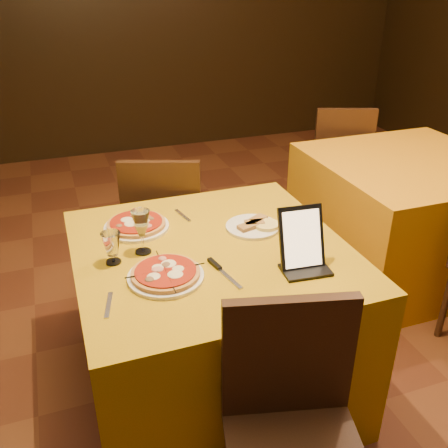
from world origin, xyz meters
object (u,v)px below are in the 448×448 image
object	(u,v)px
pizza_far	(136,225)
tablet	(301,238)
chair_main_far	(167,224)
pizza_near	(166,275)
side_table	(403,216)
wine_glass	(142,232)
main_table	(212,320)
water_glass	(112,248)
chair_side_far	(336,162)

from	to	relation	value
pizza_far	tablet	xyz separation A→B (m)	(0.54, -0.51, 0.10)
chair_main_far	pizza_far	distance (m)	0.69
pizza_near	tablet	distance (m)	0.53
side_table	chair_main_far	bearing A→B (deg)	170.61
side_table	wine_glass	xyz separation A→B (m)	(-1.74, -0.53, 0.47)
main_table	chair_main_far	xyz separation A→B (m)	(0.00, 0.83, 0.08)
main_table	side_table	xyz separation A→B (m)	(1.47, 0.58, 0.00)
main_table	pizza_far	xyz separation A→B (m)	(-0.26, 0.27, 0.39)
side_table	wine_glass	bearing A→B (deg)	-163.09
main_table	wine_glass	size ratio (longest dim) A/B	5.79
wine_glass	water_glass	xyz separation A→B (m)	(-0.13, -0.04, -0.03)
chair_main_far	pizza_far	world-z (taller)	chair_main_far
chair_side_far	tablet	distance (m)	2.09
wine_glass	water_glass	distance (m)	0.13
main_table	water_glass	bearing A→B (deg)	177.57
side_table	chair_side_far	size ratio (longest dim) A/B	1.21
main_table	wine_glass	xyz separation A→B (m)	(-0.27, 0.05, 0.47)
side_table	tablet	xyz separation A→B (m)	(-1.19, -0.83, 0.49)
chair_side_far	tablet	size ratio (longest dim) A/B	3.73
pizza_near	pizza_far	size ratio (longest dim) A/B	1.00
chair_main_far	water_glass	size ratio (longest dim) A/B	7.00
side_table	tablet	world-z (taller)	tablet
side_table	tablet	bearing A→B (deg)	-145.25
wine_glass	side_table	bearing A→B (deg)	16.91
pizza_near	tablet	xyz separation A→B (m)	(0.51, -0.08, 0.10)
chair_main_far	side_table	bearing A→B (deg)	-169.77
water_glass	side_table	bearing A→B (deg)	16.90
pizza_near	water_glass	distance (m)	0.25
pizza_near	pizza_far	bearing A→B (deg)	93.52
side_table	main_table	bearing A→B (deg)	-158.36
water_glass	main_table	bearing A→B (deg)	-2.43
chair_side_far	pizza_near	xyz separation A→B (m)	(-1.70, -1.58, 0.31)
main_table	pizza_near	world-z (taller)	pizza_near
main_table	water_glass	xyz separation A→B (m)	(-0.39, 0.02, 0.44)
pizza_near	pizza_far	xyz separation A→B (m)	(-0.03, 0.43, 0.00)
chair_main_far	tablet	world-z (taller)	tablet
main_table	chair_main_far	size ratio (longest dim) A/B	1.21
main_table	pizza_near	size ratio (longest dim) A/B	3.86
chair_side_far	water_glass	xyz separation A→B (m)	(-1.87, -1.40, 0.36)
chair_side_far	pizza_near	distance (m)	2.34
main_table	chair_main_far	world-z (taller)	chair_main_far
chair_main_far	pizza_near	size ratio (longest dim) A/B	3.19
tablet	pizza_far	bearing A→B (deg)	141.19
pizza_near	water_glass	bearing A→B (deg)	133.16
wine_glass	tablet	distance (m)	0.63
main_table	water_glass	world-z (taller)	water_glass
pizza_near	side_table	bearing A→B (deg)	23.63
wine_glass	water_glass	world-z (taller)	wine_glass
chair_side_far	tablet	bearing A→B (deg)	73.87
main_table	chair_side_far	size ratio (longest dim) A/B	1.21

